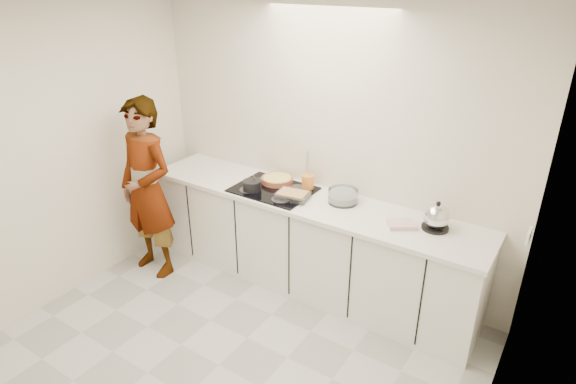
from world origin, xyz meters
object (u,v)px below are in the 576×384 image
Objects in this scene: tart_dish at (277,179)px; hob at (273,190)px; utensil_crock at (308,182)px; cook at (147,190)px; saucepan at (252,185)px; mixing_bowl at (343,197)px; kettle at (436,217)px; baking_dish at (293,195)px.

hob is at bearing -68.96° from tart_dish.
cook is (-1.30, -0.78, -0.10)m from utensil_crock.
tart_dish is at bearing -172.00° from utensil_crock.
saucepan reaches higher than hob.
mixing_bowl is at bearing -2.05° from tart_dish.
saucepan is 0.84m from mixing_bowl.
mixing_bowl is (0.71, -0.03, 0.01)m from tart_dish.
hob is 1.20m from cook.
kettle reaches higher than utensil_crock.
saucepan is at bearing -138.87° from hob.
hob is at bearing 41.13° from saucepan.
mixing_bowl is (0.40, 0.19, 0.01)m from baking_dish.
baking_dish is 0.26m from utensil_crock.
utensil_crock is at bearing 89.68° from baking_dish.
kettle is at bearing 8.05° from saucepan.
mixing_bowl is at bearing 25.31° from baking_dish.
hob is 0.17m from tart_dish.
tart_dish is 0.20× the size of cook.
utensil_crock is at bearing 38.82° from saucepan.
utensil_crock is at bearing 170.16° from mixing_bowl.
baking_dish is (0.31, -0.22, 0.00)m from tart_dish.
tart_dish is 0.32m from utensil_crock.
tart_dish is 1.12× the size of baking_dish.
baking_dish is at bearing -172.30° from kettle.
hob is at bearing 165.68° from baking_dish.
mixing_bowl is at bearing 178.36° from kettle.
tart_dish is 1.54m from kettle.
hob is at bearing -169.17° from mixing_bowl.
saucepan is at bearing -170.90° from baking_dish.
tart_dish is 1.18× the size of mixing_bowl.
tart_dish is at bearing 145.31° from baking_dish.
saucepan reaches higher than mixing_bowl.
saucepan is (-0.09, -0.28, 0.02)m from tart_dish.
hob is 3.63× the size of saucepan.
kettle is at bearing 7.70° from baking_dish.
kettle is at bearing -1.83° from tart_dish.
cook is at bearing -157.30° from mixing_bowl.
kettle is (1.48, 0.10, 0.09)m from hob.
kettle is 2.62m from cook.
kettle is at bearing -4.33° from utensil_crock.
baking_dish is at bearing -14.32° from hob.
utensil_crock is 0.08× the size of cook.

